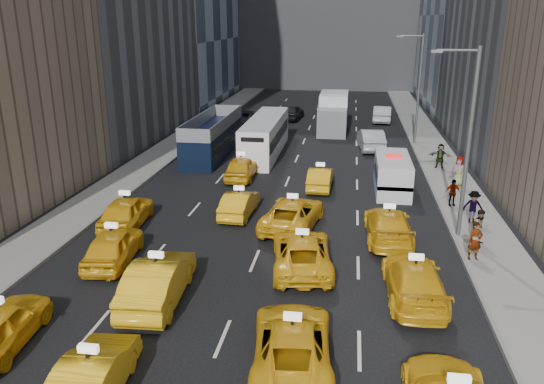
# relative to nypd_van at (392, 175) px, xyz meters

# --- Properties ---
(ground) EXTENTS (160.00, 160.00, 0.00)m
(ground) POSITION_rel_nypd_van_xyz_m (-6.58, -19.08, -1.02)
(ground) COLOR black
(ground) RESTS_ON ground
(sidewalk_west) EXTENTS (3.00, 90.00, 0.15)m
(sidewalk_west) POSITION_rel_nypd_van_xyz_m (-17.08, 5.92, -0.94)
(sidewalk_west) COLOR gray
(sidewalk_west) RESTS_ON ground
(sidewalk_east) EXTENTS (3.00, 90.00, 0.15)m
(sidewalk_east) POSITION_rel_nypd_van_xyz_m (3.92, 5.92, -0.94)
(sidewalk_east) COLOR gray
(sidewalk_east) RESTS_ON ground
(curb_west) EXTENTS (0.15, 90.00, 0.18)m
(curb_west) POSITION_rel_nypd_van_xyz_m (-15.63, 5.92, -0.93)
(curb_west) COLOR slate
(curb_west) RESTS_ON ground
(curb_east) EXTENTS (0.15, 90.00, 0.18)m
(curb_east) POSITION_rel_nypd_van_xyz_m (2.47, 5.92, -0.93)
(curb_east) COLOR slate
(curb_east) RESTS_ON ground
(streetlight_near) EXTENTS (2.15, 0.22, 9.00)m
(streetlight_near) POSITION_rel_nypd_van_xyz_m (2.60, -7.08, 3.90)
(streetlight_near) COLOR #595B60
(streetlight_near) RESTS_ON ground
(streetlight_far) EXTENTS (2.15, 0.22, 9.00)m
(streetlight_far) POSITION_rel_nypd_van_xyz_m (2.60, 12.92, 3.90)
(streetlight_far) COLOR #595B60
(streetlight_far) RESTS_ON ground
(taxi_5) EXTENTS (1.87, 4.44, 1.42)m
(taxi_5) POSITION_rel_nypd_van_xyz_m (-9.44, -20.50, -0.31)
(taxi_5) COLOR #EEAC14
(taxi_5) RESTS_ON ground
(taxi_6) EXTENTS (2.88, 5.35, 1.43)m
(taxi_6) POSITION_rel_nypd_van_xyz_m (-4.15, -18.08, -0.30)
(taxi_6) COLOR #EEAC14
(taxi_6) RESTS_ON ground
(taxi_8) EXTENTS (2.28, 4.57, 1.50)m
(taxi_8) POSITION_rel_nypd_van_xyz_m (-12.62, -12.10, -0.27)
(taxi_8) COLOR #EEAC14
(taxi_8) RESTS_ON ground
(taxi_9) EXTENTS (2.07, 5.16, 1.67)m
(taxi_9) POSITION_rel_nypd_van_xyz_m (-9.53, -14.99, -0.18)
(taxi_9) COLOR #EEAC14
(taxi_9) RESTS_ON ground
(taxi_10) EXTENTS (3.06, 5.47, 1.44)m
(taxi_10) POSITION_rel_nypd_van_xyz_m (-4.47, -11.47, -0.30)
(taxi_10) COLOR #EEAC14
(taxi_10) RESTS_ON ground
(taxi_11) EXTENTS (2.27, 5.19, 1.49)m
(taxi_11) POSITION_rel_nypd_van_xyz_m (-0.05, -13.40, -0.27)
(taxi_11) COLOR #EEAC14
(taxi_11) RESTS_ON ground
(taxi_12) EXTENTS (2.23, 4.74, 1.57)m
(taxi_12) POSITION_rel_nypd_van_xyz_m (-13.77, -8.02, -0.23)
(taxi_12) COLOR #EEAC14
(taxi_12) RESTS_ON ground
(taxi_13) EXTENTS (1.56, 4.09, 1.33)m
(taxi_13) POSITION_rel_nypd_van_xyz_m (-8.40, -5.64, -0.35)
(taxi_13) COLOR #EEAC14
(taxi_13) RESTS_ON ground
(taxi_14) EXTENTS (3.13, 5.58, 1.47)m
(taxi_14) POSITION_rel_nypd_van_xyz_m (-5.38, -6.98, -0.28)
(taxi_14) COLOR #EEAC14
(taxi_14) RESTS_ON ground
(taxi_15) EXTENTS (2.26, 5.19, 1.49)m
(taxi_15) POSITION_rel_nypd_van_xyz_m (-0.68, -7.83, -0.27)
(taxi_15) COLOR #EEAC14
(taxi_15) RESTS_ON ground
(taxi_16) EXTENTS (1.88, 4.42, 1.49)m
(taxi_16) POSITION_rel_nypd_van_xyz_m (-9.68, 1.13, -0.27)
(taxi_16) COLOR #EEAC14
(taxi_16) RESTS_ON ground
(taxi_17) EXTENTS (1.47, 4.06, 1.33)m
(taxi_17) POSITION_rel_nypd_van_xyz_m (-4.40, -0.23, -0.35)
(taxi_17) COLOR #EEAC14
(taxi_17) RESTS_ON ground
(nypd_van) EXTENTS (2.50, 5.41, 2.25)m
(nypd_van) POSITION_rel_nypd_van_xyz_m (0.00, 0.00, 0.00)
(nypd_van) COLOR silver
(nypd_van) RESTS_ON ground
(double_decker) EXTENTS (3.17, 10.60, 3.04)m
(double_decker) POSITION_rel_nypd_van_xyz_m (-13.11, 7.11, 0.49)
(double_decker) COLOR black
(double_decker) RESTS_ON ground
(city_bus) EXTENTS (2.64, 11.00, 2.82)m
(city_bus) POSITION_rel_nypd_van_xyz_m (-9.19, 8.04, 0.38)
(city_bus) COLOR white
(city_bus) RESTS_ON ground
(box_truck) EXTENTS (3.14, 7.68, 3.43)m
(box_truck) POSITION_rel_nypd_van_xyz_m (-4.31, 17.83, 0.67)
(box_truck) COLOR white
(box_truck) RESTS_ON ground
(misc_car_0) EXTENTS (2.30, 5.24, 1.67)m
(misc_car_0) POSITION_rel_nypd_van_xyz_m (-0.99, 10.74, -0.18)
(misc_car_0) COLOR #AFB3B7
(misc_car_0) RESTS_ON ground
(misc_car_1) EXTENTS (2.51, 5.27, 1.45)m
(misc_car_1) POSITION_rel_nypd_van_xyz_m (-12.83, 19.43, -0.29)
(misc_car_1) COLOR black
(misc_car_1) RESTS_ON ground
(misc_car_2) EXTENTS (2.61, 5.38, 1.51)m
(misc_car_2) POSITION_rel_nypd_van_xyz_m (-5.26, 26.99, -0.26)
(misc_car_2) COLOR gray
(misc_car_2) RESTS_ON ground
(misc_car_3) EXTENTS (2.32, 4.81, 1.58)m
(misc_car_3) POSITION_rel_nypd_van_xyz_m (-8.74, 23.02, -0.23)
(misc_car_3) COLOR black
(misc_car_3) RESTS_ON ground
(misc_car_4) EXTENTS (2.07, 5.10, 1.65)m
(misc_car_4) POSITION_rel_nypd_van_xyz_m (0.51, 23.14, -0.19)
(misc_car_4) COLOR #B3B6BB
(misc_car_4) RESTS_ON ground
(pedestrian_0) EXTENTS (0.70, 0.54, 1.72)m
(pedestrian_0) POSITION_rel_nypd_van_xyz_m (2.86, -9.84, -0.01)
(pedestrian_0) COLOR gray
(pedestrian_0) RESTS_ON sidewalk_east
(pedestrian_1) EXTENTS (0.92, 0.72, 1.67)m
(pedestrian_1) POSITION_rel_nypd_van_xyz_m (3.45, -8.08, -0.03)
(pedestrian_1) COLOR gray
(pedestrian_1) RESTS_ON sidewalk_east
(pedestrian_2) EXTENTS (1.13, 0.59, 1.68)m
(pedestrian_2) POSITION_rel_nypd_van_xyz_m (3.70, -5.26, -0.03)
(pedestrian_2) COLOR gray
(pedestrian_2) RESTS_ON sidewalk_east
(pedestrian_3) EXTENTS (0.95, 0.56, 1.52)m
(pedestrian_3) POSITION_rel_nypd_van_xyz_m (3.11, -2.78, -0.10)
(pedestrian_3) COLOR gray
(pedestrian_3) RESTS_ON sidewalk_east
(pedestrian_4) EXTENTS (1.03, 0.83, 1.86)m
(pedestrian_4) POSITION_rel_nypd_van_xyz_m (4.12, 1.18, 0.06)
(pedestrian_4) COLOR gray
(pedestrian_4) RESTS_ON sidewalk_east
(pedestrian_5) EXTENTS (1.64, 0.81, 1.70)m
(pedestrian_5) POSITION_rel_nypd_van_xyz_m (3.62, 5.29, -0.02)
(pedestrian_5) COLOR gray
(pedestrian_5) RESTS_ON sidewalk_east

